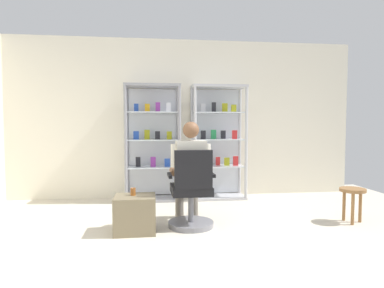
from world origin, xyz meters
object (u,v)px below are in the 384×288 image
wooden_stool (353,195)px  storage_crate (135,214)px  tea_glass (133,192)px  seated_shopkeeper (190,168)px  office_chair (192,196)px  display_cabinet_left (153,142)px  display_cabinet_right (218,141)px

wooden_stool → storage_crate: bearing=-179.3°
tea_glass → wooden_stool: size_ratio=0.20×
seated_shopkeeper → office_chair: bearing=-89.1°
seated_shopkeeper → wooden_stool: size_ratio=2.92×
seated_shopkeeper → tea_glass: seated_shopkeeper is taller
display_cabinet_left → wooden_stool: 3.08m
storage_crate → wooden_stool: 2.75m
office_chair → wooden_stool: (2.07, -0.04, -0.04)m
display_cabinet_right → wooden_stool: (1.42, -1.67, -0.61)m
display_cabinet_right → wooden_stool: display_cabinet_right is taller
display_cabinet_left → wooden_stool: size_ratio=4.31×
display_cabinet_right → office_chair: size_ratio=1.98×
display_cabinet_right → tea_glass: size_ratio=21.67×
office_chair → seated_shopkeeper: bearing=90.9°
office_chair → tea_glass: size_ratio=10.95×
office_chair → wooden_stool: 2.07m
display_cabinet_left → seated_shopkeeper: size_ratio=1.47×
tea_glass → storage_crate: bearing=-59.5°
display_cabinet_left → display_cabinet_right: same height
display_cabinet_left → storage_crate: 1.88m
office_chair → wooden_stool: bearing=-1.2°
office_chair → display_cabinet_left: bearing=105.4°
seated_shopkeeper → wooden_stool: (2.07, -0.21, -0.36)m
seated_shopkeeper → tea_glass: size_ratio=14.71×
wooden_stool → display_cabinet_right: bearing=130.3°
seated_shopkeeper → wooden_stool: 2.11m
seated_shopkeeper → tea_glass: bearing=-163.4°
tea_glass → seated_shopkeeper: bearing=16.6°
storage_crate → display_cabinet_left: bearing=82.4°
display_cabinet_right → wooden_stool: 2.27m
display_cabinet_left → storage_crate: size_ratio=4.01×
display_cabinet_right → tea_glass: bearing=-129.0°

